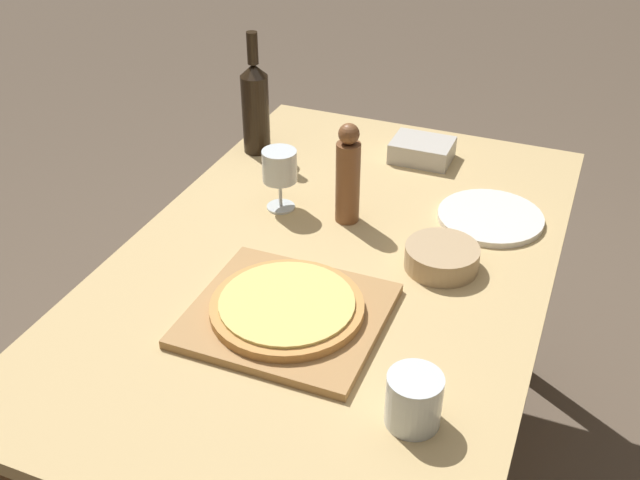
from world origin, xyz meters
TOP-DOWN VIEW (x-y plane):
  - dining_table at (0.00, 0.00)m, footprint 0.88×1.38m
  - cutting_board at (-0.01, -0.22)m, footprint 0.35×0.32m
  - pizza at (-0.01, -0.22)m, footprint 0.29×0.29m
  - wine_bottle at (-0.37, 0.39)m, footprint 0.07×0.07m
  - pepper_mill at (-0.03, 0.15)m, footprint 0.05×0.05m
  - wine_glass at (-0.19, 0.14)m, footprint 0.08×0.08m
  - small_bowl at (0.22, 0.05)m, footprint 0.15×0.15m
  - drinking_tumbler at (0.28, -0.38)m, footprint 0.09×0.09m
  - dinner_plate at (0.27, 0.27)m, footprint 0.24×0.24m
  - food_container at (0.05, 0.50)m, footprint 0.15×0.12m

SIDE VIEW (x-z plane):
  - dining_table at x=0.00m, z-range 0.27..1.01m
  - dinner_plate at x=0.27m, z-range 0.73..0.75m
  - cutting_board at x=-0.01m, z-range 0.73..0.75m
  - small_bowl at x=0.22m, z-range 0.73..0.78m
  - food_container at x=0.05m, z-range 0.73..0.79m
  - pizza at x=-0.01m, z-range 0.75..0.78m
  - drinking_tumbler at x=0.28m, z-range 0.73..0.83m
  - wine_glass at x=-0.19m, z-range 0.77..0.91m
  - pepper_mill at x=-0.03m, z-range 0.73..0.96m
  - wine_bottle at x=-0.37m, z-range 0.70..1.02m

